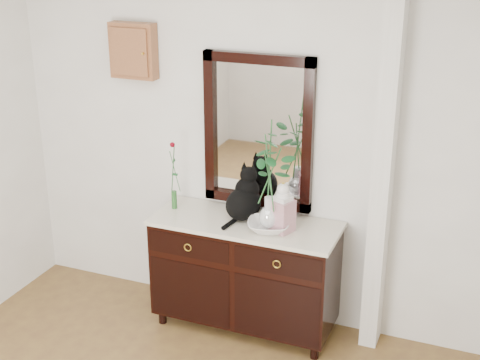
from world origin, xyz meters
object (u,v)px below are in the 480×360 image
at_px(cat, 243,194).
at_px(lotus_bowl, 269,226).
at_px(sideboard, 245,269).
at_px(ginger_jar, 283,207).

distance_m(cat, lotus_bowl, 0.31).
bearing_deg(cat, sideboard, -47.85).
distance_m(lotus_bowl, ginger_jar, 0.17).
height_order(sideboard, cat, cat).
bearing_deg(ginger_jar, lotus_bowl, -163.35).
height_order(cat, ginger_jar, cat).
bearing_deg(cat, lotus_bowl, -19.73).
bearing_deg(sideboard, cat, 123.66).
xyz_separation_m(cat, lotus_bowl, (0.23, -0.13, -0.15)).
relative_size(sideboard, ginger_jar, 3.71).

